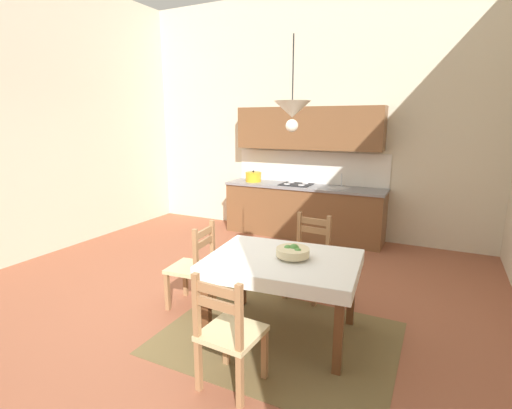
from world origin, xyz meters
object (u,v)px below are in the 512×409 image
Objects in this scene: dining_table at (283,271)px; dining_chair_camera_side at (229,334)px; dining_chair_tv_side at (194,268)px; fruit_bowl at (293,252)px; kitchen_cabinetry at (304,188)px; pendant_lamp at (292,110)px; dining_chair_kitchen_side at (308,258)px.

dining_chair_camera_side reaches higher than dining_table.
dining_chair_tv_side reaches higher than fruit_bowl.
kitchen_cabinetry is at bearing 107.42° from fruit_bowl.
dining_chair_camera_side is 1.16× the size of pendant_lamp.
dining_table is 1.54× the size of dining_chair_kitchen_side.
dining_chair_tv_side reaches higher than dining_table.
dining_chair_kitchen_side is 1.78m from pendant_lamp.
fruit_bowl is (1.14, -0.05, 0.37)m from dining_chair_tv_side.
dining_chair_tv_side is at bearing -141.07° from dining_chair_kitchen_side.
dining_chair_kitchen_side is 1.00× the size of dining_chair_camera_side.
dining_chair_camera_side is at bearing -90.54° from dining_chair_kitchen_side.
dining_table is 1.44m from pendant_lamp.
dining_chair_camera_side is at bearing -94.47° from dining_table.
dining_chair_camera_side is 3.10× the size of fruit_bowl.
dining_table is 0.20m from fruit_bowl.
dining_chair_tv_side is at bearing 177.72° from fruit_bowl.
dining_chair_camera_side is at bearing -94.21° from pendant_lamp.
dining_chair_tv_side and dining_chair_camera_side have the same top height.
dining_chair_tv_side and dining_chair_kitchen_side have the same top height.
pendant_lamp is (0.01, 0.14, 1.43)m from dining_table.
dining_chair_kitchen_side and dining_chair_camera_side have the same top height.
pendant_lamp is at bearing 85.79° from dining_chair_camera_side.
kitchen_cabinetry is at bearing 105.85° from dining_table.
dining_chair_camera_side reaches higher than fruit_bowl.
dining_table is 4.78× the size of fruit_bowl.
dining_table is at bearing -74.15° from kitchen_cabinetry.
dining_chair_kitchen_side reaches higher than dining_table.
dining_chair_camera_side is 0.98m from fruit_bowl.
dining_table is at bearing -86.69° from dining_chair_kitchen_side.
dining_table is 1.07m from dining_chair_tv_side.
dining_chair_kitchen_side is 0.94m from fruit_bowl.
dining_chair_kitchen_side is 1.75m from dining_chair_camera_side.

